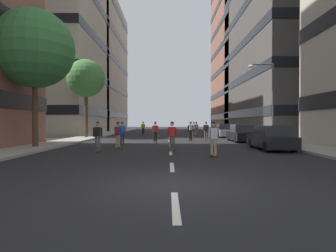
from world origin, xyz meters
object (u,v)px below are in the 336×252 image
(parked_car_near, at_px, (270,139))
(skater_4, at_px, (189,130))
(skater_1, at_px, (142,127))
(skater_9, at_px, (154,131))
(skater_6, at_px, (121,131))
(parked_car_mid, at_px, (223,131))
(streetlamp_right, at_px, (267,93))
(skater_0, at_px, (195,128))
(skater_7, at_px, (117,133))
(street_tree_near, at_px, (85,78))
(skater_5, at_px, (171,135))
(skater_2, at_px, (192,129))
(skater_3, at_px, (212,137))
(parked_car_far, at_px, (240,134))
(skater_10, at_px, (96,135))
(street_tree_mid, at_px, (33,49))
(skater_8, at_px, (205,129))

(parked_car_near, relative_size, skater_4, 2.47)
(skater_1, bearing_deg, skater_9, -80.98)
(parked_car_near, distance_m, skater_6, 10.80)
(parked_car_mid, relative_size, streetlamp_right, 0.68)
(skater_0, distance_m, skater_7, 17.96)
(street_tree_near, height_order, skater_5, street_tree_near)
(skater_2, xyz_separation_m, skater_4, (-0.69, -4.33, 0.00))
(skater_3, distance_m, skater_9, 10.35)
(parked_car_far, xyz_separation_m, skater_7, (-9.82, -6.08, 0.32))
(skater_9, xyz_separation_m, skater_10, (-3.06, -7.32, 0.00))
(skater_5, height_order, skater_9, same)
(parked_car_mid, height_order, street_tree_mid, street_tree_mid)
(parked_car_far, height_order, skater_5, skater_5)
(streetlamp_right, height_order, skater_7, streetlamp_right)
(skater_0, distance_m, skater_5, 18.67)
(skater_8, relative_size, skater_9, 1.00)
(skater_3, bearing_deg, parked_car_mid, 76.83)
(skater_9, bearing_deg, skater_1, 99.02)
(skater_4, distance_m, skater_9, 3.69)
(skater_6, bearing_deg, skater_10, -96.83)
(skater_3, bearing_deg, street_tree_near, 124.85)
(street_tree_near, distance_m, skater_9, 11.11)
(skater_4, distance_m, skater_6, 6.97)
(skater_1, bearing_deg, skater_10, -91.82)
(skater_8, bearing_deg, skater_0, 91.94)
(street_tree_mid, bearing_deg, skater_8, 37.55)
(skater_0, distance_m, skater_6, 15.34)
(skater_5, bearing_deg, street_tree_near, 124.55)
(parked_car_mid, height_order, skater_6, skater_6)
(skater_0, relative_size, skater_7, 1.00)
(streetlamp_right, bearing_deg, skater_2, 130.47)
(skater_3, relative_size, skater_9, 1.00)
(skater_10, bearing_deg, skater_2, 62.95)
(skater_5, bearing_deg, parked_car_far, 51.64)
(skater_8, bearing_deg, skater_7, -127.16)
(skater_0, bearing_deg, parked_car_far, -74.49)
(skater_4, bearing_deg, parked_car_mid, 54.97)
(parked_car_near, distance_m, skater_7, 9.88)
(skater_3, bearing_deg, skater_10, 159.01)
(streetlamp_right, distance_m, skater_3, 11.65)
(skater_7, bearing_deg, parked_car_mid, 53.76)
(street_tree_near, height_order, skater_3, street_tree_near)
(skater_3, bearing_deg, skater_6, 127.61)
(streetlamp_right, relative_size, skater_3, 3.65)
(street_tree_mid, bearing_deg, skater_10, -22.45)
(parked_car_far, bearing_deg, parked_car_near, -90.00)
(skater_0, xyz_separation_m, skater_8, (0.24, -7.15, 0.00))
(street_tree_mid, distance_m, streetlamp_right, 18.02)
(parked_car_near, height_order, street_tree_mid, street_tree_mid)
(parked_car_far, xyz_separation_m, skater_6, (-10.03, -3.09, 0.32))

